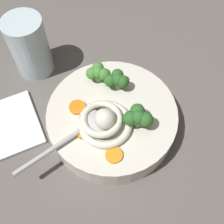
% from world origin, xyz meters
% --- Properties ---
extents(table_slab, '(1.21, 1.21, 0.03)m').
position_xyz_m(table_slab, '(0.00, 0.00, 0.01)').
color(table_slab, '#5B5651').
rests_on(table_slab, ground).
extents(soup_bowl, '(0.23, 0.23, 0.05)m').
position_xyz_m(soup_bowl, '(0.01, 0.01, 0.05)').
color(soup_bowl, silver).
rests_on(soup_bowl, table_slab).
extents(noodle_pile, '(0.10, 0.10, 0.04)m').
position_xyz_m(noodle_pile, '(0.03, 0.04, 0.09)').
color(noodle_pile, silver).
rests_on(noodle_pile, soup_bowl).
extents(soup_spoon, '(0.16, 0.12, 0.02)m').
position_xyz_m(soup_spoon, '(0.06, 0.04, 0.09)').
color(soup_spoon, '#B7B7BC').
rests_on(soup_spoon, soup_bowl).
extents(broccoli_floret_center, '(0.05, 0.04, 0.04)m').
position_xyz_m(broccoli_floret_center, '(-0.03, 0.04, 0.10)').
color(broccoli_floret_center, '#7A9E60').
rests_on(broccoli_floret_center, soup_bowl).
extents(broccoli_floret_front, '(0.05, 0.04, 0.04)m').
position_xyz_m(broccoli_floret_front, '(0.00, -0.04, 0.10)').
color(broccoli_floret_front, '#7A9E60').
rests_on(broccoli_floret_front, soup_bowl).
extents(broccoli_floret_left, '(0.04, 0.04, 0.04)m').
position_xyz_m(broccoli_floret_left, '(0.03, -0.06, 0.10)').
color(broccoli_floret_left, '#7A9E60').
rests_on(broccoli_floret_left, soup_bowl).
extents(carrot_slice_beside_chili, '(0.03, 0.03, 0.00)m').
position_xyz_m(carrot_slice_beside_chili, '(0.02, 0.09, 0.08)').
color(carrot_slice_beside_chili, orange).
rests_on(carrot_slice_beside_chili, soup_bowl).
extents(carrot_slice_near_spoon, '(0.02, 0.02, 0.01)m').
position_xyz_m(carrot_slice_near_spoon, '(0.07, 0.05, 0.08)').
color(carrot_slice_near_spoon, orange).
rests_on(carrot_slice_near_spoon, soup_bowl).
extents(carrot_slice_rear, '(0.03, 0.03, 0.01)m').
position_xyz_m(carrot_slice_rear, '(0.08, -0.00, 0.08)').
color(carrot_slice_rear, orange).
rests_on(carrot_slice_rear, soup_bowl).
extents(drinking_glass, '(0.08, 0.08, 0.13)m').
position_xyz_m(drinking_glass, '(0.17, -0.14, 0.09)').
color(drinking_glass, silver).
rests_on(drinking_glass, table_slab).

